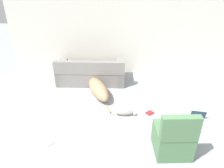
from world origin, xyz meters
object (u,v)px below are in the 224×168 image
Objects in this scene: book_cream at (48,142)px; laptop_open at (198,117)px; couch at (91,74)px; book_red at (150,113)px; side_chair at (173,138)px; dog at (98,89)px; cat at (125,112)px.

laptop_open is at bearing 11.87° from book_cream.
book_cream is at bearing 77.58° from couch.
book_cream is (-0.63, -2.42, -0.24)m from couch.
side_chair is (0.19, -1.14, 0.30)m from book_red.
dog is 1.07m from cat.
couch is 1.27× the size of dog.
side_chair reaches higher than laptop_open.
book_red is (-0.98, 0.26, -0.06)m from laptop_open.
couch is 2.99m from laptop_open.
cat is 1.54× the size of laptop_open.
side_chair is at bearing -80.50° from book_red.
dog reaches higher than book_cream.
side_chair is (0.74, -1.08, 0.24)m from cat.
dog is 1.60× the size of side_chair.
couch is 9.06× the size of book_red.
cat is 2.75× the size of book_red.
couch reaches higher than book_cream.
laptop_open reaches higher than cat.
laptop_open reaches higher than book_red.
dog is at bearing 146.14° from book_red.
cat is at bearing 120.75° from couch.
cat is at bearing -164.47° from dog.
cat is 0.56m from book_red.
book_cream is (-3.02, -0.64, -0.06)m from laptop_open.
book_cream is at bearing -156.58° from laptop_open.
side_chair reaches higher than cat.
book_red is (2.04, 0.89, 0.00)m from book_cream.
cat is at bearing 29.22° from book_cream.
book_cream is at bearing -156.43° from book_red.
laptop_open is at bearing -132.31° from side_chair.
book_red is (0.55, 0.06, -0.06)m from cat.
side_chair is (2.23, -0.25, 0.30)m from book_cream.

